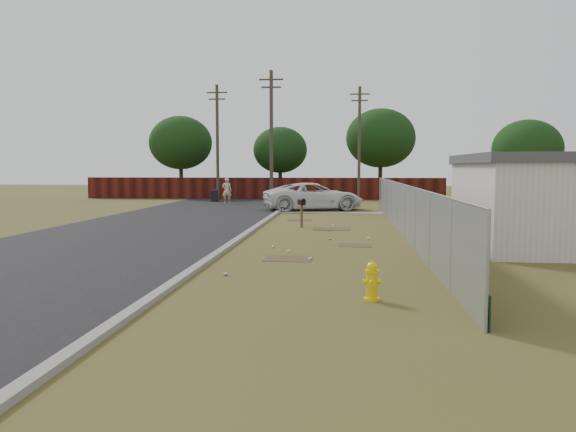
# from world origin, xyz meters

# --- Properties ---
(ground) EXTENTS (120.00, 120.00, 0.00)m
(ground) POSITION_xyz_m (0.00, 0.00, 0.00)
(ground) COLOR brown
(ground) RESTS_ON ground
(street) EXTENTS (15.10, 60.00, 0.12)m
(street) POSITION_xyz_m (-6.76, 8.05, 0.02)
(street) COLOR black
(street) RESTS_ON ground
(chainlink_fence) EXTENTS (0.10, 27.06, 2.02)m
(chainlink_fence) POSITION_xyz_m (3.12, 1.03, 0.80)
(chainlink_fence) COLOR #92959A
(chainlink_fence) RESTS_ON ground
(privacy_fence) EXTENTS (30.00, 0.12, 1.80)m
(privacy_fence) POSITION_xyz_m (-6.00, 25.00, 0.90)
(privacy_fence) COLOR #4D1710
(privacy_fence) RESTS_ON ground
(utility_poles) EXTENTS (12.60, 8.24, 9.00)m
(utility_poles) POSITION_xyz_m (-3.67, 20.67, 4.69)
(utility_poles) COLOR #493E30
(utility_poles) RESTS_ON ground
(houses) EXTENTS (9.30, 17.24, 3.10)m
(houses) POSITION_xyz_m (9.70, 3.13, 1.56)
(houses) COLOR beige
(houses) RESTS_ON ground
(horizon_trees) EXTENTS (33.32, 31.94, 7.78)m
(horizon_trees) POSITION_xyz_m (0.84, 23.56, 4.63)
(horizon_trees) COLOR #352117
(horizon_trees) RESTS_ON ground
(fire_hydrant) EXTENTS (0.37, 0.38, 0.82)m
(fire_hydrant) POSITION_xyz_m (1.37, -9.95, 0.38)
(fire_hydrant) COLOR yellow
(fire_hydrant) RESTS_ON ground
(mailbox) EXTENTS (0.39, 0.55, 1.30)m
(mailbox) POSITION_xyz_m (-1.05, 3.52, 1.03)
(mailbox) COLOR brown
(mailbox) RESTS_ON ground
(pickup_truck) EXTENTS (6.73, 4.66, 1.71)m
(pickup_truck) POSITION_xyz_m (-1.07, 13.65, 0.85)
(pickup_truck) COLOR white
(pickup_truck) RESTS_ON ground
(pedestrian) EXTENTS (0.74, 0.53, 1.91)m
(pedestrian) POSITION_xyz_m (-7.66, 18.98, 0.95)
(pedestrian) COLOR #C7B492
(pedestrian) RESTS_ON ground
(trash_bin) EXTENTS (0.70, 0.69, 0.90)m
(trash_bin) POSITION_xyz_m (-9.18, 21.43, 0.46)
(trash_bin) COLOR black
(trash_bin) RESTS_ON ground
(scattered_litter) EXTENTS (3.95, 11.81, 0.07)m
(scattered_litter) POSITION_xyz_m (-0.32, -2.31, 0.04)
(scattered_litter) COLOR white
(scattered_litter) RESTS_ON ground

